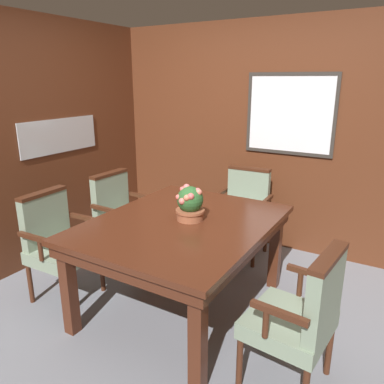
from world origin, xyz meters
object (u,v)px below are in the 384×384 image
(chair_left_far, at_px, (120,214))
(potted_plant, at_px, (190,204))
(dining_table, at_px, (182,232))
(chair_head_far, at_px, (244,208))
(chair_right_near, at_px, (301,314))
(chair_left_near, at_px, (57,241))

(chair_left_far, distance_m, potted_plant, 1.16)
(dining_table, distance_m, potted_plant, 0.24)
(chair_head_far, relative_size, chair_left_far, 1.00)
(chair_head_far, distance_m, chair_left_far, 1.31)
(chair_left_far, bearing_deg, chair_right_near, -108.20)
(dining_table, bearing_deg, chair_right_near, -19.17)
(chair_left_near, xyz_separation_m, potted_plant, (1.06, 0.44, 0.39))
(chair_left_near, bearing_deg, potted_plant, -69.09)
(chair_head_far, bearing_deg, chair_right_near, -59.13)
(potted_plant, bearing_deg, chair_left_near, -157.31)
(chair_right_near, bearing_deg, chair_left_far, -104.77)
(chair_left_near, xyz_separation_m, chair_head_far, (1.04, 1.60, 0.00))
(dining_table, relative_size, potted_plant, 5.71)
(dining_table, height_order, chair_right_near, chair_right_near)
(chair_left_near, relative_size, chair_right_near, 1.00)
(dining_table, height_order, chair_left_far, chair_left_far)
(dining_table, xyz_separation_m, chair_right_near, (1.06, -0.37, -0.16))
(chair_left_near, height_order, chair_head_far, same)
(chair_right_near, xyz_separation_m, chair_left_far, (-2.06, 0.76, 0.00))
(chair_right_near, relative_size, potted_plant, 3.30)
(chair_right_near, height_order, potted_plant, potted_plant)
(chair_left_near, relative_size, potted_plant, 3.30)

